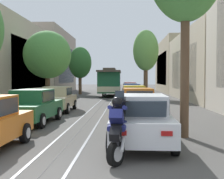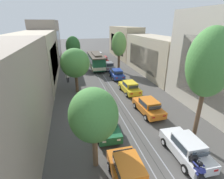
# 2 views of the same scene
# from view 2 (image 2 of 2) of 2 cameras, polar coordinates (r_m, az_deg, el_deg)

# --- Properties ---
(ground_plane) EXTENTS (160.00, 160.00, 0.00)m
(ground_plane) POSITION_cam_2_polar(r_m,az_deg,el_deg) (27.06, -2.41, 2.31)
(ground_plane) COLOR #4C4947
(trolley_track_rails) EXTENTS (1.14, 59.04, 0.01)m
(trolley_track_rails) POSITION_cam_2_polar(r_m,az_deg,el_deg) (29.96, -3.61, 4.23)
(trolley_track_rails) COLOR gray
(trolley_track_rails) RESTS_ON ground
(building_facade_left) EXTENTS (5.44, 50.74, 9.48)m
(building_facade_left) POSITION_cam_2_polar(r_m,az_deg,el_deg) (29.96, -23.77, 10.71)
(building_facade_left) COLOR gray
(building_facade_left) RESTS_ON ground
(building_facade_right) EXTENTS (5.09, 50.74, 10.36)m
(building_facade_right) POSITION_cam_2_polar(r_m,az_deg,el_deg) (29.97, 16.39, 11.91)
(building_facade_right) COLOR beige
(building_facade_right) RESTS_ON ground
(parked_car_orange_near_left) EXTENTS (2.01, 4.36, 1.58)m
(parked_car_orange_near_left) POSITION_cam_2_polar(r_m,az_deg,el_deg) (10.94, 5.94, -26.73)
(parked_car_orange_near_left) COLOR orange
(parked_car_orange_near_left) RESTS_ON ground
(parked_car_green_second_left) EXTENTS (2.11, 4.41, 1.58)m
(parked_car_green_second_left) POSITION_cam_2_polar(r_m,az_deg,el_deg) (14.88, -1.87, -11.60)
(parked_car_green_second_left) COLOR #1E6038
(parked_car_green_second_left) RESTS_ON ground
(parked_car_beige_mid_left) EXTENTS (2.03, 4.37, 1.58)m
(parked_car_beige_mid_left) POSITION_cam_2_polar(r_m,az_deg,el_deg) (19.31, -5.11, -3.42)
(parked_car_beige_mid_left) COLOR #C1B28E
(parked_car_beige_mid_left) RESTS_ON ground
(parked_car_white_near_right) EXTENTS (2.06, 4.39, 1.58)m
(parked_car_white_near_right) POSITION_cam_2_polar(r_m,az_deg,el_deg) (13.57, 23.71, -17.45)
(parked_car_white_near_right) COLOR silver
(parked_car_white_near_right) RESTS_ON ground
(parked_car_orange_second_right) EXTENTS (2.14, 4.42, 1.58)m
(parked_car_orange_second_right) POSITION_cam_2_polar(r_m,az_deg,el_deg) (18.16, 12.16, -5.56)
(parked_car_orange_second_right) COLOR orange
(parked_car_orange_second_right) RESTS_ON ground
(parked_car_yellow_mid_right) EXTENTS (2.11, 4.41, 1.58)m
(parked_car_yellow_mid_right) POSITION_cam_2_polar(r_m,az_deg,el_deg) (23.02, 5.97, 0.78)
(parked_car_yellow_mid_right) COLOR gold
(parked_car_yellow_mid_right) RESTS_ON ground
(parked_car_blue_fourth_right) EXTENTS (2.07, 4.39, 1.58)m
(parked_car_blue_fourth_right) POSITION_cam_2_polar(r_m,az_deg,el_deg) (28.99, 1.65, 5.31)
(parked_car_blue_fourth_right) COLOR #233D93
(parked_car_blue_fourth_right) RESTS_ON ground
(parked_car_grey_fifth_right) EXTENTS (2.01, 4.36, 1.58)m
(parked_car_grey_fifth_right) POSITION_cam_2_polar(r_m,az_deg,el_deg) (34.46, -1.12, 7.97)
(parked_car_grey_fifth_right) COLOR slate
(parked_car_grey_fifth_right) RESTS_ON ground
(parked_car_red_sixth_right) EXTENTS (2.03, 4.37, 1.58)m
(parked_car_red_sixth_right) POSITION_cam_2_polar(r_m,az_deg,el_deg) (40.49, -2.98, 10.01)
(parked_car_red_sixth_right) COLOR red
(parked_car_red_sixth_right) RESTS_ON ground
(parked_car_white_far_right) EXTENTS (2.06, 4.39, 1.58)m
(parked_car_white_far_right) POSITION_cam_2_polar(r_m,az_deg,el_deg) (46.30, -4.55, 11.45)
(parked_car_white_far_right) COLOR silver
(parked_car_white_far_right) RESTS_ON ground
(street_tree_kerb_left_near) EXTENTS (2.98, 3.18, 5.53)m
(street_tree_kerb_left_near) POSITION_cam_2_polar(r_m,az_deg,el_deg) (10.20, -6.25, -8.57)
(street_tree_kerb_left_near) COLOR brown
(street_tree_kerb_left_near) RESTS_ON ground
(street_tree_kerb_left_second) EXTENTS (3.83, 3.67, 5.94)m
(street_tree_kerb_left_second) POSITION_cam_2_polar(r_m,az_deg,el_deg) (22.89, -12.34, 8.65)
(street_tree_kerb_left_second) COLOR brown
(street_tree_kerb_left_second) RESTS_ON ground
(street_tree_kerb_left_mid) EXTENTS (3.07, 2.47, 6.33)m
(street_tree_kerb_left_mid) POSITION_cam_2_polar(r_m,az_deg,el_deg) (38.25, -12.98, 13.97)
(street_tree_kerb_left_mid) COLOR brown
(street_tree_kerb_left_mid) RESTS_ON ground
(street_tree_kerb_right_near) EXTENTS (2.88, 3.04, 8.82)m
(street_tree_kerb_right_near) POSITION_cam_2_polar(r_m,az_deg,el_deg) (13.08, 29.91, 7.51)
(street_tree_kerb_right_near) COLOR brown
(street_tree_kerb_right_near) RESTS_ON ground
(street_tree_kerb_right_second) EXTENTS (2.80, 2.45, 7.43)m
(street_tree_kerb_right_second) POSITION_cam_2_polar(r_m,az_deg,el_deg) (32.79, 2.38, 14.90)
(street_tree_kerb_right_second) COLOR brown
(street_tree_kerb_right_second) RESTS_ON ground
(cable_car_trolley) EXTENTS (2.64, 9.15, 3.28)m
(cable_car_trolley) POSITION_cam_2_polar(r_m,az_deg,el_deg) (34.84, -5.37, 9.48)
(cable_car_trolley) COLOR #1E5B38
(cable_car_trolley) RESTS_ON ground
(motorcycle_with_rider) EXTENTS (0.53, 1.87, 1.76)m
(motorcycle_with_rider) POSITION_cam_2_polar(r_m,az_deg,el_deg) (12.08, 26.72, -22.89)
(motorcycle_with_rider) COLOR black
(motorcycle_with_rider) RESTS_ON ground
(pedestrian_on_left_pavement) EXTENTS (0.55, 0.42, 1.58)m
(pedestrian_on_left_pavement) POSITION_cam_2_polar(r_m,az_deg,el_deg) (27.83, -14.75, 4.08)
(pedestrian_on_left_pavement) COLOR black
(pedestrian_on_left_pavement) RESTS_ON ground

